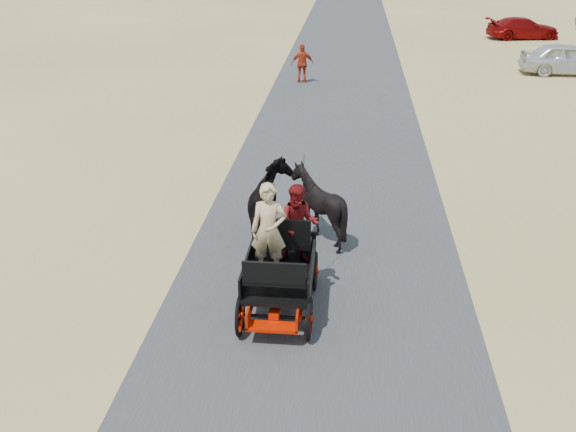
# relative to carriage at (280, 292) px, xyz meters

# --- Properties ---
(ground) EXTENTS (140.00, 140.00, 0.00)m
(ground) POSITION_rel_carriage_xyz_m (0.72, -0.41, -0.36)
(ground) COLOR tan
(road) EXTENTS (6.00, 140.00, 0.01)m
(road) POSITION_rel_carriage_xyz_m (0.72, -0.41, -0.35)
(road) COLOR #38383A
(road) RESTS_ON ground
(carriage) EXTENTS (1.30, 2.40, 0.72)m
(carriage) POSITION_rel_carriage_xyz_m (0.00, 0.00, 0.00)
(carriage) COLOR black
(carriage) RESTS_ON ground
(horse_left) EXTENTS (0.91, 2.01, 1.70)m
(horse_left) POSITION_rel_carriage_xyz_m (-0.55, 3.00, 0.49)
(horse_left) COLOR black
(horse_left) RESTS_ON ground
(horse_right) EXTENTS (1.37, 1.54, 1.70)m
(horse_right) POSITION_rel_carriage_xyz_m (0.55, 3.00, 0.49)
(horse_right) COLOR black
(horse_right) RESTS_ON ground
(driver_man) EXTENTS (0.66, 0.43, 1.80)m
(driver_man) POSITION_rel_carriage_xyz_m (-0.20, 0.05, 1.26)
(driver_man) COLOR tan
(driver_man) RESTS_ON carriage
(passenger_woman) EXTENTS (0.77, 0.60, 1.58)m
(passenger_woman) POSITION_rel_carriage_xyz_m (0.30, 0.60, 1.15)
(passenger_woman) COLOR #660C0F
(passenger_woman) RESTS_ON carriage
(pedestrian) EXTENTS (1.06, 0.57, 1.73)m
(pedestrian) POSITION_rel_carriage_xyz_m (-1.02, 18.63, 0.50)
(pedestrian) COLOR #A92B13
(pedestrian) RESTS_ON ground
(car_a) EXTENTS (4.32, 1.80, 1.46)m
(car_a) POSITION_rel_carriage_xyz_m (11.40, 21.61, 0.37)
(car_a) COLOR silver
(car_a) RESTS_ON ground
(car_c) EXTENTS (4.63, 2.52, 1.27)m
(car_c) POSITION_rel_carriage_xyz_m (11.67, 31.77, 0.28)
(car_c) COLOR maroon
(car_c) RESTS_ON ground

